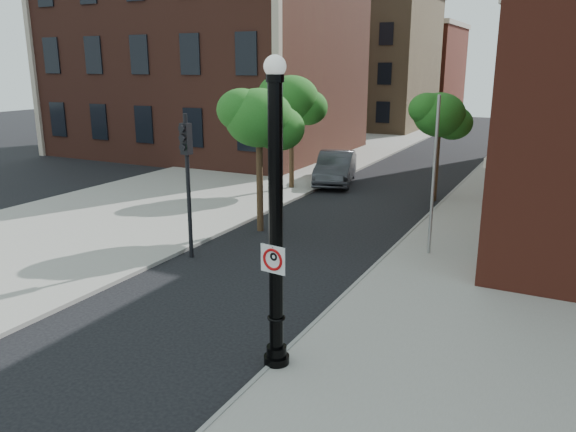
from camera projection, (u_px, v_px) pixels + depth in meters
The scene contains 16 objects.
ground at pixel (193, 344), 12.39m from camera, with size 120.00×120.00×0.00m, color black.
sidewalk_right at pixel (527, 251), 18.31m from camera, with size 8.00×60.00×0.12m, color gray.
sidewalk_left at pixel (255, 172), 31.79m from camera, with size 10.00×50.00×0.12m, color gray.
curb_edge at pixel (408, 235), 20.05m from camera, with size 0.10×60.00×0.14m, color gray.
victorian_building at pixel (208, 22), 37.74m from camera, with size 18.60×14.60×17.95m.
bg_building_tan_a at pixel (364, 64), 53.89m from camera, with size 12.00×12.00×12.00m, color brown.
bg_building_red at pixel (404, 73), 66.17m from camera, with size 12.00×12.00×10.00m, color maroon.
lamppost at pixel (276, 235), 10.67m from camera, with size 0.52×0.52×6.14m.
no_parking_sign at pixel (273, 259), 10.64m from camera, with size 0.55×0.10×0.55m.
parked_car at pixel (336, 168), 28.90m from camera, with size 1.73×4.96×1.63m, color #2F3034.
traffic_signal_left at pixel (187, 163), 17.16m from camera, with size 0.29×0.37×4.54m.
traffic_signal_right at pixel (496, 157), 17.71m from camera, with size 0.36×0.41×4.63m.
utility_pole at pixel (434, 179), 17.36m from camera, with size 0.10×0.10×5.09m, color #999999.
street_tree_a at pixel (260, 119), 19.79m from camera, with size 2.87×2.60×5.18m.
street_tree_b at pixel (293, 100), 26.52m from camera, with size 3.04×2.75×5.48m.
street_tree_c at pixel (440, 116), 24.41m from camera, with size 2.66×2.41×4.80m.
Camera 1 is at (6.99, -9.02, 5.97)m, focal length 35.00 mm.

